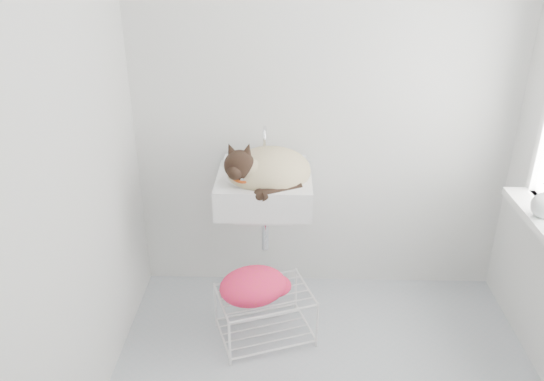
{
  "coord_description": "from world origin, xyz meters",
  "views": [
    {
      "loc": [
        -0.22,
        -1.97,
        2.07
      ],
      "look_at": [
        -0.28,
        0.5,
        0.88
      ],
      "focal_mm": 35.79,
      "sensor_mm": 36.0,
      "label": 1
    }
  ],
  "objects_px": {
    "cat": "(266,171)",
    "bottle_c": "(542,216)",
    "wire_rack": "(265,314)",
    "sink": "(264,176)"
  },
  "relations": [
    {
      "from": "cat",
      "to": "bottle_c",
      "type": "distance_m",
      "value": 1.38
    },
    {
      "from": "cat",
      "to": "bottle_c",
      "type": "height_order",
      "value": "cat"
    },
    {
      "from": "wire_rack",
      "to": "bottle_c",
      "type": "distance_m",
      "value": 1.5
    },
    {
      "from": "cat",
      "to": "sink",
      "type": "bearing_deg",
      "value": 110.51
    },
    {
      "from": "sink",
      "to": "wire_rack",
      "type": "xyz_separation_m",
      "value": [
        0.01,
        -0.3,
        -0.7
      ]
    },
    {
      "from": "sink",
      "to": "wire_rack",
      "type": "distance_m",
      "value": 0.76
    },
    {
      "from": "cat",
      "to": "bottle_c",
      "type": "xyz_separation_m",
      "value": [
        1.32,
        -0.41,
        -0.04
      ]
    },
    {
      "from": "bottle_c",
      "to": "sink",
      "type": "bearing_deg",
      "value": 162.4
    },
    {
      "from": "sink",
      "to": "bottle_c",
      "type": "xyz_separation_m",
      "value": [
        1.33,
        -0.42,
        0.0
      ]
    },
    {
      "from": "wire_rack",
      "to": "bottle_c",
      "type": "xyz_separation_m",
      "value": [
        1.32,
        -0.12,
        0.7
      ]
    }
  ]
}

